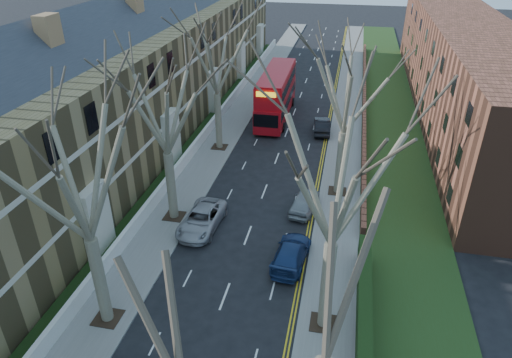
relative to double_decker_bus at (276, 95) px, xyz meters
The scene contains 16 objects.
pavement_left 5.22m from the double_decker_bus, 154.80° to the left, with size 3.00×102.00×0.12m, color slate.
pavement_right 8.41m from the double_decker_bus, 14.14° to the left, with size 3.00×102.00×0.12m, color slate.
terrace_left 13.63m from the double_decker_bus, 152.98° to the right, with size 9.70×78.00×13.60m.
flats_right 20.34m from the double_decker_bus, 17.20° to the left, with size 13.97×54.00×10.00m.
front_wall_left 8.59m from the double_decker_bus, 134.05° to the right, with size 0.30×78.00×1.00m.
grass_verge_right 12.69m from the double_decker_bus, ahead, with size 6.00×102.00×0.06m.
tree_left_mid 32.07m from the double_decker_bus, 97.13° to the right, with size 10.50×10.50×14.71m.
tree_left_far 22.43m from the double_decker_bus, 100.46° to the right, with size 10.15×10.15×14.22m.
tree_left_dist 12.12m from the double_decker_bus, 113.27° to the right, with size 10.50×10.50×14.71m.
tree_right_mid 30.81m from the double_decker_bus, 75.48° to the right, with size 10.50×10.50×14.71m.
tree_right_far 18.12m from the double_decker_bus, 63.43° to the right, with size 10.15×10.15×14.22m.
double_decker_bus is the anchor object (origin of this frame).
car_left_far 21.93m from the double_decker_bus, 93.97° to the right, with size 2.37×5.14×1.43m, color #9E9DA2.
car_right_near 24.81m from the double_decker_bus, 78.10° to the right, with size 1.92×4.72×1.37m, color navy.
car_right_mid 18.89m from the double_decker_bus, 73.89° to the right, with size 1.65×4.11×1.40m, color gray.
car_right_far 6.45m from the double_decker_bus, 31.24° to the right, with size 1.54×4.42×1.46m, color black.
Camera 1 is at (5.77, -9.72, 18.69)m, focal length 32.00 mm.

